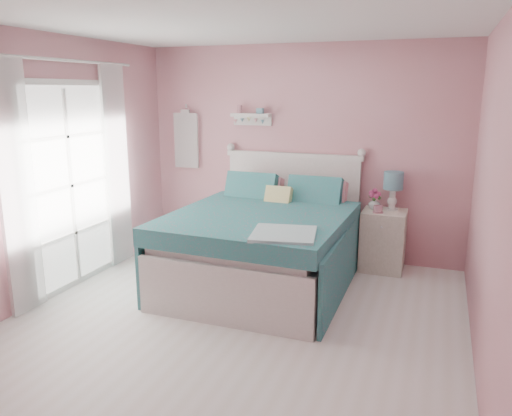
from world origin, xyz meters
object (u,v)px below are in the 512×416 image
Objects in this scene: nightstand at (383,240)px; teacup at (378,209)px; bed at (264,245)px; table_lamp at (393,183)px; vase at (374,203)px.

teacup is at bearing -120.39° from nightstand.
bed is 3.20× the size of nightstand.
bed is 1.36m from teacup.
table_lamp is (1.23, 0.95, 0.59)m from bed.
vase is (1.03, 0.91, 0.35)m from bed.
nightstand is at bearing 38.19° from bed.
bed reaches higher than nightstand.
bed reaches higher than vase.
vase reaches higher than nightstand.
nightstand is (1.16, 0.86, -0.07)m from bed.
nightstand is 6.70× the size of teacup.
vase is 0.17m from teacup.
teacup reaches higher than nightstand.
vase is at bearing -167.95° from table_lamp.
nightstand is 0.44m from vase.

